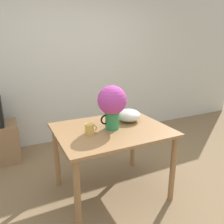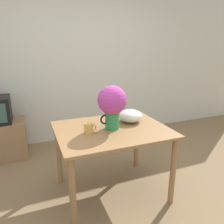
{
  "view_description": "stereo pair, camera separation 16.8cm",
  "coord_description": "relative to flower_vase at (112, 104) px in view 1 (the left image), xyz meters",
  "views": [
    {
      "loc": [
        -1.04,
        -1.75,
        1.64
      ],
      "look_at": [
        -0.09,
        0.2,
        0.97
      ],
      "focal_mm": 35.0,
      "sensor_mm": 36.0,
      "label": 1
    },
    {
      "loc": [
        -0.89,
        -1.81,
        1.64
      ],
      "look_at": [
        -0.09,
        0.2,
        0.97
      ],
      "focal_mm": 35.0,
      "sensor_mm": 36.0,
      "label": 2
    }
  ],
  "objects": [
    {
      "name": "table",
      "position": [
        -0.0,
        0.01,
        -0.39
      ],
      "size": [
        1.17,
        0.93,
        0.79
      ],
      "color": "olive",
      "rests_on": "ground_plane"
    },
    {
      "name": "flower_vase",
      "position": [
        0.0,
        0.0,
        0.0
      ],
      "size": [
        0.3,
        0.3,
        0.46
      ],
      "color": "#2D844C",
      "rests_on": "table"
    },
    {
      "name": "ground_plane",
      "position": [
        0.09,
        -0.2,
        -1.06
      ],
      "size": [
        12.0,
        12.0,
        0.0
      ],
      "primitive_type": "plane",
      "color": "#7F6647"
    },
    {
      "name": "white_bowl",
      "position": [
        0.28,
        0.13,
        -0.2
      ],
      "size": [
        0.28,
        0.28,
        0.14
      ],
      "color": "silver",
      "rests_on": "table"
    },
    {
      "name": "coffee_mug",
      "position": [
        -0.26,
        -0.03,
        -0.22
      ],
      "size": [
        0.13,
        0.09,
        0.1
      ],
      "color": "gold",
      "rests_on": "table"
    },
    {
      "name": "wall_back",
      "position": [
        0.09,
        1.75,
        0.24
      ],
      "size": [
        8.0,
        0.05,
        2.6
      ],
      "color": "silver",
      "rests_on": "ground_plane"
    }
  ]
}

